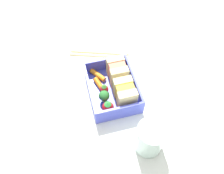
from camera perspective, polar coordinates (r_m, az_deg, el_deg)
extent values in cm
cube|color=silver|center=(61.47, 0.00, -1.98)|extent=(120.00, 120.00, 2.00)
cube|color=#4953D0|center=(60.14, 0.00, -1.15)|extent=(16.54, 12.54, 1.20)
cube|color=#4953D0|center=(59.16, 5.61, 1.46)|extent=(16.54, 0.60, 4.00)
cube|color=#4953D0|center=(57.44, -5.77, -0.94)|extent=(16.54, 0.60, 4.00)
cube|color=#4953D0|center=(62.80, -1.83, 6.04)|extent=(0.60, 11.34, 4.00)
cube|color=#4953D0|center=(53.95, 2.13, -6.42)|extent=(0.60, 11.34, 4.00)
cube|color=#D5C38A|center=(61.02, 0.84, 5.57)|extent=(2.08, 4.83, 5.99)
cube|color=#D87259|center=(59.74, 1.36, 4.10)|extent=(2.08, 4.45, 5.51)
cube|color=#D5C38A|center=(58.51, 1.90, 2.57)|extent=(2.08, 4.83, 5.99)
cube|color=beige|center=(56.70, 2.77, 0.08)|extent=(2.08, 4.83, 5.99)
cube|color=yellow|center=(55.60, 3.36, -1.62)|extent=(2.08, 4.45, 5.51)
cube|color=beige|center=(54.55, 3.98, -3.38)|extent=(2.08, 4.83, 5.99)
cylinder|color=orange|center=(62.00, -3.72, 3.16)|extent=(5.08, 4.08, 1.39)
cylinder|color=orange|center=(60.14, -3.51, 0.88)|extent=(4.17, 2.46, 1.41)
sphere|color=red|center=(58.26, -2.02, -0.76)|extent=(2.41, 2.41, 2.41)
cone|color=#428436|center=(57.02, -2.06, 0.09)|extent=(1.45, 1.45, 0.60)
cylinder|color=#97D163|center=(57.28, -2.04, -3.21)|extent=(1.28, 1.28, 1.38)
sphere|color=#2C7433|center=(55.87, -2.09, -2.30)|extent=(2.80, 2.80, 2.80)
sphere|color=red|center=(55.06, -1.08, -5.33)|extent=(3.01, 3.01, 3.01)
cone|color=green|center=(53.50, -1.11, -4.38)|extent=(1.81, 1.81, 0.60)
cylinder|color=tan|center=(69.86, -3.38, 8.95)|extent=(6.65, 17.71, 0.70)
cylinder|color=tan|center=(68.95, -3.50, 8.15)|extent=(6.65, 17.71, 0.70)
cylinder|color=silver|center=(50.52, 9.88, -13.03)|extent=(6.53, 6.53, 8.57)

